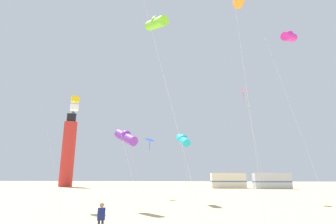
% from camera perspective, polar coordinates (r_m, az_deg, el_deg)
% --- Properties ---
extents(kite_flyer_standing, '(0.46, 0.56, 1.16)m').
position_cam_1_polar(kite_flyer_standing, '(12.72, -14.74, -21.47)').
color(kite_flyer_standing, navy).
rests_on(kite_flyer_standing, ground).
extents(kite_diamond_blue, '(3.25, 3.25, 6.47)m').
position_cam_1_polar(kite_diamond_blue, '(28.89, -4.28, -6.67)').
color(kite_diamond_blue, silver).
rests_on(kite_diamond_blue, ground).
extents(kite_tube_cyan, '(1.48, 2.59, 6.24)m').
position_cam_1_polar(kite_tube_cyan, '(23.49, 3.42, -6.20)').
color(kite_tube_cyan, silver).
rests_on(kite_tube_cyan, ground).
extents(kite_tube_violet, '(2.35, 2.35, 5.82)m').
position_cam_1_polar(kite_tube_violet, '(19.10, -9.41, -5.50)').
color(kite_tube_violet, silver).
rests_on(kite_tube_violet, ground).
extents(kite_tube_magenta, '(3.11, 3.27, 14.30)m').
position_cam_1_polar(kite_tube_magenta, '(24.31, 25.50, 14.98)').
color(kite_tube_magenta, silver).
rests_on(kite_tube_magenta, ground).
extents(kite_tube_lime, '(3.77, 3.97, 13.48)m').
position_cam_1_polar(kite_tube_lime, '(18.95, -2.63, 19.32)').
color(kite_tube_lime, silver).
rests_on(kite_tube_lime, ground).
extents(kite_box_gold, '(3.23, 2.71, 8.59)m').
position_cam_1_polar(kite_box_gold, '(21.94, -20.17, 1.79)').
color(kite_box_gold, silver).
rests_on(kite_box_gold, ground).
extents(kite_diamond_rainbow, '(2.08, 2.08, 11.35)m').
position_cam_1_polar(kite_diamond_rainbow, '(28.11, 16.68, 3.71)').
color(kite_diamond_rainbow, silver).
rests_on(kite_diamond_rainbow, ground).
extents(lighthouse_distant, '(2.80, 2.80, 16.80)m').
position_cam_1_polar(lighthouse_distant, '(60.49, -21.42, -7.86)').
color(lighthouse_distant, red).
rests_on(lighthouse_distant, ground).
extents(rv_van_cream, '(6.57, 2.72, 2.80)m').
position_cam_1_polar(rv_van_cream, '(51.33, 13.31, -14.73)').
color(rv_van_cream, beige).
rests_on(rv_van_cream, ground).
extents(rv_van_silver, '(6.47, 2.43, 2.80)m').
position_cam_1_polar(rv_van_silver, '(51.66, 22.21, -14.09)').
color(rv_van_silver, '#B7BABF').
rests_on(rv_van_silver, ground).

